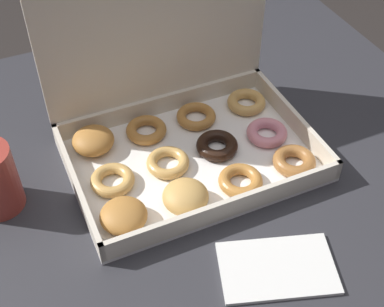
% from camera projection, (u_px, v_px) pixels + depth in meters
% --- Properties ---
extents(dining_table, '(1.00, 0.89, 0.77)m').
position_uv_depth(dining_table, '(191.00, 215.00, 0.94)').
color(dining_table, '#2D2D33').
rests_on(dining_table, ground_plane).
extents(donut_box, '(0.39, 0.28, 0.31)m').
position_uv_depth(donut_box, '(179.00, 123.00, 0.86)').
color(donut_box, white).
rests_on(donut_box, dining_table).
extents(paper_napkin, '(0.18, 0.14, 0.01)m').
position_uv_depth(paper_napkin, '(277.00, 268.00, 0.73)').
color(paper_napkin, white).
rests_on(paper_napkin, dining_table).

